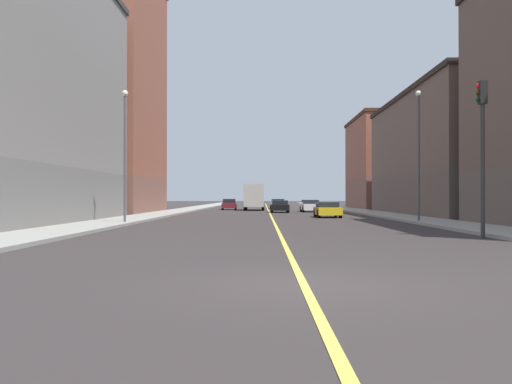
{
  "coord_description": "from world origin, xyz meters",
  "views": [
    {
      "loc": [
        -0.76,
        -10.08,
        1.61
      ],
      "look_at": [
        -1.3,
        39.34,
        2.05
      ],
      "focal_mm": 38.38,
      "sensor_mm": 36.0,
      "label": 1
    }
  ],
  "objects_px": {
    "street_lamp_left_near": "(419,143)",
    "building_left_mid": "(468,154)",
    "car_yellow": "(327,210)",
    "building_right_midblock": "(92,90)",
    "traffic_light_left_near": "(482,137)",
    "car_black": "(280,206)",
    "box_truck": "(254,197)",
    "car_maroon": "(229,205)",
    "car_white": "(310,206)",
    "car_silver": "(278,204)",
    "street_lamp_right_near": "(125,143)",
    "building_left_far": "(400,163)"
  },
  "relations": [
    {
      "from": "street_lamp_left_near",
      "to": "building_left_mid",
      "type": "bearing_deg",
      "value": 59.94
    },
    {
      "from": "car_yellow",
      "to": "building_right_midblock",
      "type": "bearing_deg",
      "value": 154.23
    },
    {
      "from": "traffic_light_left_near",
      "to": "car_black",
      "type": "relative_size",
      "value": 1.36
    },
    {
      "from": "street_lamp_left_near",
      "to": "box_truck",
      "type": "distance_m",
      "value": 33.89
    },
    {
      "from": "building_right_midblock",
      "to": "street_lamp_left_near",
      "type": "height_order",
      "value": "building_right_midblock"
    },
    {
      "from": "building_right_midblock",
      "to": "traffic_light_left_near",
      "type": "height_order",
      "value": "building_right_midblock"
    },
    {
      "from": "car_maroon",
      "to": "car_white",
      "type": "bearing_deg",
      "value": -47.04
    },
    {
      "from": "building_left_mid",
      "to": "car_white",
      "type": "distance_m",
      "value": 17.32
    },
    {
      "from": "building_left_mid",
      "to": "traffic_light_left_near",
      "type": "distance_m",
      "value": 28.85
    },
    {
      "from": "car_maroon",
      "to": "car_yellow",
      "type": "height_order",
      "value": "car_maroon"
    },
    {
      "from": "building_right_midblock",
      "to": "car_white",
      "type": "relative_size",
      "value": 5.3
    },
    {
      "from": "building_left_mid",
      "to": "traffic_light_left_near",
      "type": "relative_size",
      "value": 4.16
    },
    {
      "from": "car_white",
      "to": "car_maroon",
      "type": "distance_m",
      "value": 13.69
    },
    {
      "from": "building_right_midblock",
      "to": "car_silver",
      "type": "height_order",
      "value": "building_right_midblock"
    },
    {
      "from": "car_black",
      "to": "box_truck",
      "type": "xyz_separation_m",
      "value": [
        -2.78,
        8.86,
        1.02
      ]
    },
    {
      "from": "building_left_mid",
      "to": "street_lamp_right_near",
      "type": "height_order",
      "value": "building_left_mid"
    },
    {
      "from": "building_left_mid",
      "to": "car_white",
      "type": "xyz_separation_m",
      "value": [
        -13.06,
        10.34,
        -4.74
      ]
    },
    {
      "from": "building_left_mid",
      "to": "building_right_midblock",
      "type": "bearing_deg",
      "value": 171.88
    },
    {
      "from": "building_right_midblock",
      "to": "street_lamp_left_near",
      "type": "distance_m",
      "value": 33.82
    },
    {
      "from": "building_left_far",
      "to": "building_right_midblock",
      "type": "bearing_deg",
      "value": -151.63
    },
    {
      "from": "street_lamp_left_near",
      "to": "building_left_far",
      "type": "bearing_deg",
      "value": 77.44
    },
    {
      "from": "building_left_far",
      "to": "street_lamp_left_near",
      "type": "relative_size",
      "value": 2.03
    },
    {
      "from": "building_left_mid",
      "to": "car_silver",
      "type": "bearing_deg",
      "value": 122.11
    },
    {
      "from": "car_yellow",
      "to": "traffic_light_left_near",
      "type": "bearing_deg",
      "value": -80.92
    },
    {
      "from": "building_left_far",
      "to": "car_yellow",
      "type": "height_order",
      "value": "building_left_far"
    },
    {
      "from": "street_lamp_right_near",
      "to": "box_truck",
      "type": "distance_m",
      "value": 34.44
    },
    {
      "from": "traffic_light_left_near",
      "to": "street_lamp_left_near",
      "type": "distance_m",
      "value": 12.28
    },
    {
      "from": "building_left_mid",
      "to": "car_black",
      "type": "relative_size",
      "value": 5.64
    },
    {
      "from": "street_lamp_right_near",
      "to": "car_white",
      "type": "bearing_deg",
      "value": 63.63
    },
    {
      "from": "building_left_mid",
      "to": "car_white",
      "type": "relative_size",
      "value": 5.56
    },
    {
      "from": "street_lamp_left_near",
      "to": "street_lamp_right_near",
      "type": "relative_size",
      "value": 1.03
    },
    {
      "from": "building_right_midblock",
      "to": "box_truck",
      "type": "height_order",
      "value": "building_right_midblock"
    },
    {
      "from": "car_yellow",
      "to": "box_truck",
      "type": "bearing_deg",
      "value": 105.01
    },
    {
      "from": "building_left_far",
      "to": "street_lamp_right_near",
      "type": "height_order",
      "value": "building_left_far"
    },
    {
      "from": "building_left_far",
      "to": "building_right_midblock",
      "type": "relative_size",
      "value": 0.67
    },
    {
      "from": "box_truck",
      "to": "car_silver",
      "type": "bearing_deg",
      "value": 70.4
    },
    {
      "from": "car_yellow",
      "to": "car_black",
      "type": "relative_size",
      "value": 0.87
    },
    {
      "from": "car_yellow",
      "to": "car_black",
      "type": "xyz_separation_m",
      "value": [
        -3.29,
        13.8,
        0.01
      ]
    },
    {
      "from": "car_maroon",
      "to": "street_lamp_left_near",
      "type": "bearing_deg",
      "value": -68.74
    },
    {
      "from": "building_right_midblock",
      "to": "car_white",
      "type": "xyz_separation_m",
      "value": [
        21.93,
        5.34,
        -11.52
      ]
    },
    {
      "from": "building_left_mid",
      "to": "car_maroon",
      "type": "bearing_deg",
      "value": 137.72
    },
    {
      "from": "car_silver",
      "to": "car_black",
      "type": "height_order",
      "value": "car_silver"
    },
    {
      "from": "building_right_midblock",
      "to": "street_lamp_right_near",
      "type": "height_order",
      "value": "building_right_midblock"
    },
    {
      "from": "car_silver",
      "to": "street_lamp_left_near",
      "type": "bearing_deg",
      "value": -79.57
    },
    {
      "from": "box_truck",
      "to": "building_right_midblock",
      "type": "bearing_deg",
      "value": -142.54
    },
    {
      "from": "street_lamp_right_near",
      "to": "car_maroon",
      "type": "relative_size",
      "value": 1.72
    },
    {
      "from": "car_white",
      "to": "car_yellow",
      "type": "height_order",
      "value": "car_white"
    },
    {
      "from": "car_maroon",
      "to": "car_yellow",
      "type": "xyz_separation_m",
      "value": [
        9.27,
        -25.92,
        -0.04
      ]
    },
    {
      "from": "car_silver",
      "to": "building_left_far",
      "type": "bearing_deg",
      "value": -6.42
    },
    {
      "from": "car_black",
      "to": "street_lamp_right_near",
      "type": "bearing_deg",
      "value": -111.91
    }
  ]
}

